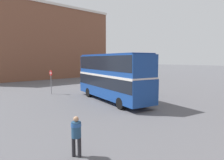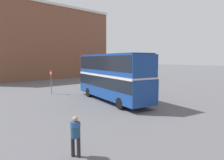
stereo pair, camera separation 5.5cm
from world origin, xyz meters
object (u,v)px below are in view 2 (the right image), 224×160
double_decker_bus (112,74)px  pedestrian_foreground (75,132)px  parked_car_kerb_far (141,79)px  no_entry_sign (51,78)px

double_decker_bus → pedestrian_foreground: size_ratio=6.07×
double_decker_bus → parked_car_kerb_far: (-6.82, 12.56, -1.79)m
double_decker_bus → pedestrian_foreground: (7.31, -8.58, -1.52)m
no_entry_sign → double_decker_bus: bearing=20.1°
parked_car_kerb_far → pedestrian_foreground: bearing=-43.6°
pedestrian_foreground → parked_car_kerb_far: pedestrian_foreground is taller
parked_car_kerb_far → double_decker_bus: bearing=-48.8°
parked_car_kerb_far → no_entry_sign: bearing=-79.6°
pedestrian_foreground → no_entry_sign: (-14.74, 5.86, 0.80)m
double_decker_bus → pedestrian_foreground: double_decker_bus is taller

